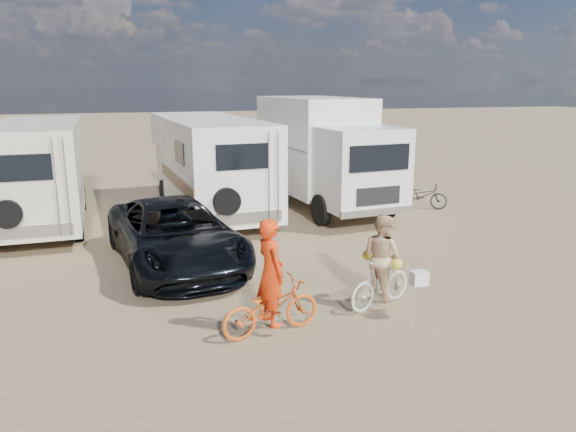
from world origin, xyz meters
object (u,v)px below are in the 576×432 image
object	(u,v)px
cooler	(207,235)
box_truck	(326,155)
rv_main	(209,167)
dark_suv	(175,234)
rider_man	(271,282)
bike_man	(271,308)
bike_woman	(381,283)
bike_parked	(422,196)
rv_left	(39,176)
crate	(223,233)
rider_woman	(381,266)

from	to	relation	value
cooler	box_truck	bearing A→B (deg)	54.06
box_truck	rv_main	bearing A→B (deg)	168.42
dark_suv	rider_man	xyz separation A→B (m)	(1.16, -4.05, 0.17)
bike_man	cooler	bearing A→B (deg)	-9.77
bike_woman	bike_parked	bearing A→B (deg)	-57.61
rv_left	crate	bearing A→B (deg)	-33.67
rider_man	bike_parked	world-z (taller)	rider_man
rv_left	rider_woman	xyz separation A→B (m)	(6.77, -8.19, -0.69)
rv_main	rider_woman	size ratio (longest dim) A/B	4.62
dark_suv	crate	size ratio (longest dim) A/B	10.49
bike_woman	rider_man	xyz separation A→B (m)	(-2.25, -0.51, 0.43)
rv_main	rv_left	world-z (taller)	rv_main
rider_man	rider_woman	world-z (taller)	rider_man
rv_left	rider_man	distance (m)	9.83
box_truck	bike_man	size ratio (longest dim) A/B	3.74
rv_left	dark_suv	world-z (taller)	rv_left
rv_main	bike_woman	world-z (taller)	rv_main
rv_left	bike_man	size ratio (longest dim) A/B	3.63
dark_suv	cooler	xyz separation A→B (m)	(0.95, 1.52, -0.50)
rv_left	rider_man	size ratio (longest dim) A/B	3.52
rv_main	box_truck	world-z (taller)	box_truck
bike_woman	rider_woman	bearing A→B (deg)	-112.59
cooler	bike_woman	bearing A→B (deg)	-44.00
box_truck	bike_parked	world-z (taller)	box_truck
crate	dark_suv	bearing A→B (deg)	-128.60
bike_woman	box_truck	bearing A→B (deg)	-36.01
rider_man	crate	world-z (taller)	rider_man
rv_left	bike_parked	world-z (taller)	rv_left
bike_man	rv_main	bearing A→B (deg)	-14.49
rv_left	crate	distance (m)	5.72
rider_man	crate	xyz separation A→B (m)	(0.23, 5.79, -0.70)
rider_man	rider_woman	bearing A→B (deg)	-89.09
bike_man	rider_man	world-z (taller)	rider_man
cooler	crate	size ratio (longest dim) A/B	1.18
box_truck	crate	world-z (taller)	box_truck
dark_suv	bike_woman	bearing A→B (deg)	-53.58
box_truck	dark_suv	bearing A→B (deg)	-145.35
rv_main	bike_man	size ratio (longest dim) A/B	4.23
rider_woman	crate	distance (m)	5.68
box_truck	bike_woman	bearing A→B (deg)	-108.84
box_truck	rider_woman	distance (m)	8.30
bike_woman	rider_man	bearing A→B (deg)	80.28
rv_left	rv_main	bearing A→B (deg)	0.56
dark_suv	bike_woman	world-z (taller)	dark_suv
rv_left	bike_parked	distance (m)	11.85
dark_suv	crate	world-z (taller)	dark_suv
rider_man	dark_suv	bearing A→B (deg)	4.08
rv_main	cooler	size ratio (longest dim) A/B	12.49
rv_main	cooler	xyz separation A→B (m)	(-0.61, -3.37, -1.27)
bike_man	bike_parked	world-z (taller)	bike_man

